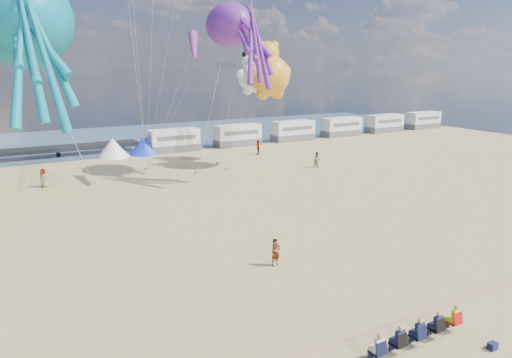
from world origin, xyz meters
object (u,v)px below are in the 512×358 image
motorhome_5 (423,120)px  motorhome_3 (341,127)px  tent_white (113,148)px  windsock_right (194,46)px  beachgoer_0 (44,178)px  sandbag_c (228,169)px  kite_teddy_orange (270,76)px  cooler_navy (493,346)px  kite_panda (253,77)px  sandbag_d (219,163)px  spectator_row (417,331)px  kite_octopus_teal (23,20)px  motorhome_4 (385,123)px  motorhome_2 (293,131)px  sandbag_b (197,173)px  beachgoer_1 (317,160)px  windsock_left (29,37)px  motorhome_1 (237,135)px  motorhome_0 (174,140)px  tent_blue (144,145)px  sandbag_a (92,183)px  windsock_mid (245,29)px  sandbag_e (147,169)px  beachgoer_3 (258,147)px  standing_person (276,252)px

motorhome_5 → motorhome_3: bearing=180.0°
tent_white → windsock_right: bearing=-76.0°
beachgoer_0 → sandbag_c: bearing=55.5°
motorhome_5 → kite_teddy_orange: size_ratio=0.89×
tent_white → cooler_navy: tent_white is taller
kite_panda → sandbag_c: bearing=-131.6°
sandbag_d → spectator_row: bearing=-102.1°
motorhome_5 → cooler_navy: 70.25m
motorhome_3 → spectator_row: bearing=-126.4°
kite_octopus_teal → motorhome_4: bearing=-2.1°
motorhome_5 → motorhome_2: bearing=180.0°
sandbag_b → kite_octopus_teal: kite_octopus_teal is taller
beachgoer_1 → motorhome_4: bearing=36.4°
spectator_row → windsock_left: size_ratio=0.99×
motorhome_1 → kite_panda: kite_panda is taller
beachgoer_1 → windsock_right: windsock_right is taller
motorhome_0 → tent_blue: (-4.00, 0.00, -0.30)m
motorhome_1 → beachgoer_0: 28.91m
motorhome_2 → sandbag_c: 22.28m
sandbag_b → sandbag_c: same height
sandbag_d → windsock_right: windsock_right is taller
kite_octopus_teal → kite_teddy_orange: (23.57, 1.60, -4.57)m
tent_white → sandbag_b: (5.83, -13.50, -1.09)m
motorhome_2 → tent_blue: (-23.00, 0.00, -0.30)m
motorhome_3 → kite_octopus_teal: bearing=-160.7°
sandbag_c → sandbag_d: bearing=81.4°
cooler_navy → sandbag_a: size_ratio=0.76×
motorhome_1 → motorhome_2: same height
motorhome_3 → beachgoer_1: bearing=-135.6°
windsock_right → kite_octopus_teal: bearing=-164.9°
sandbag_d → kite_octopus_teal: (-19.30, -6.06, 14.58)m
kite_panda → motorhome_0: bearing=136.6°
sandbag_b → kite_octopus_teal: size_ratio=0.04×
kite_teddy_orange → windsock_mid: (-3.54, -0.95, 4.63)m
kite_octopus_teal → windsock_right: 13.87m
motorhome_3 → beachgoer_1: size_ratio=3.68×
windsock_mid → motorhome_5: bearing=11.2°
motorhome_4 → spectator_row: 64.11m
beachgoer_0 → sandbag_e: size_ratio=3.56×
cooler_navy → kite_teddy_orange: bearing=74.1°
motorhome_5 → beachgoer_3: (-38.73, -7.30, -0.57)m
sandbag_c → sandbag_e: bearing=151.1°
beachgoer_0 → sandbag_a: size_ratio=3.56×
motorhome_1 → sandbag_a: size_ratio=13.20×
kite_teddy_orange → motorhome_4: bearing=33.0°
motorhome_1 → motorhome_4: (28.50, 0.00, 0.00)m
motorhome_4 → motorhome_5: same height
beachgoer_3 → windsock_right: 20.02m
motorhome_3 → standing_person: motorhome_3 is taller
motorhome_1 → windsock_left: (-26.34, -12.40, 12.12)m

